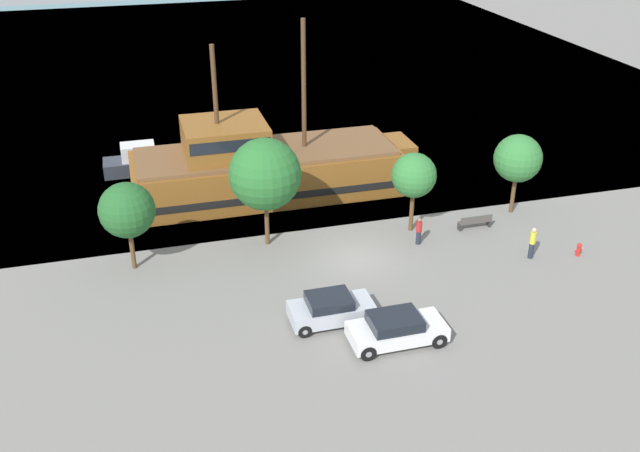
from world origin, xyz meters
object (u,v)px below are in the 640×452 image
at_px(pirate_ship, 263,167).
at_px(fire_hydrant, 579,249).
at_px(parked_car_curb_mid, 396,329).
at_px(parked_car_curb_front, 331,309).
at_px(moored_boat_dockside, 144,161).
at_px(pedestrian_walking_near, 419,231).
at_px(bench_promenade_east, 475,222).
at_px(pedestrian_walking_far, 532,243).

xyz_separation_m(pirate_ship, fire_hydrant, (14.67, -12.41, -1.43)).
relative_size(parked_car_curb_mid, fire_hydrant, 5.57).
distance_m(parked_car_curb_front, parked_car_curb_mid, 3.25).
bearing_deg(moored_boat_dockside, pedestrian_walking_near, -46.26).
bearing_deg(fire_hydrant, pirate_ship, 139.76).
bearing_deg(parked_car_curb_front, bench_promenade_east, 32.34).
relative_size(pirate_ship, bench_promenade_east, 9.07).
relative_size(moored_boat_dockside, parked_car_curb_mid, 1.31).
bearing_deg(pedestrian_walking_far, pedestrian_walking_near, 149.42).
bearing_deg(moored_boat_dockside, pirate_ship, -39.11).
height_order(fire_hydrant, bench_promenade_east, bench_promenade_east).
height_order(fire_hydrant, pedestrian_walking_near, pedestrian_walking_near).
relative_size(parked_car_curb_front, parked_car_curb_mid, 0.90).
bearing_deg(bench_promenade_east, pirate_ship, 143.21).
bearing_deg(pedestrian_walking_far, pirate_ship, 135.38).
bearing_deg(parked_car_curb_front, moored_boat_dockside, 109.39).
bearing_deg(pedestrian_walking_near, parked_car_curb_front, -138.89).
relative_size(pirate_ship, moored_boat_dockside, 3.21).
distance_m(pirate_ship, bench_promenade_east, 13.49).
relative_size(parked_car_curb_front, pedestrian_walking_far, 2.15).
xyz_separation_m(parked_car_curb_mid, fire_hydrant, (12.24, 4.63, -0.30)).
bearing_deg(pedestrian_walking_far, parked_car_curb_front, -166.62).
distance_m(pirate_ship, parked_car_curb_front, 14.82).
xyz_separation_m(parked_car_curb_front, pedestrian_walking_far, (11.97, 2.85, 0.21)).
height_order(moored_boat_dockside, parked_car_curb_mid, moored_boat_dockside).
distance_m(moored_boat_dockside, parked_car_curb_mid, 24.76).
bearing_deg(pirate_ship, pedestrian_walking_far, -44.62).
relative_size(parked_car_curb_mid, bench_promenade_east, 2.16).
relative_size(parked_car_curb_mid, pedestrian_walking_far, 2.38).
bearing_deg(pirate_ship, bench_promenade_east, -36.79).
distance_m(moored_boat_dockside, parked_car_curb_front, 21.80).
height_order(fire_hydrant, pedestrian_walking_far, pedestrian_walking_far).
height_order(pedestrian_walking_near, pedestrian_walking_far, pedestrian_walking_far).
distance_m(pirate_ship, fire_hydrant, 19.27).
xyz_separation_m(fire_hydrant, pedestrian_walking_near, (-7.78, 3.56, 0.38)).
bearing_deg(bench_promenade_east, fire_hydrant, -48.13).
distance_m(parked_car_curb_mid, pedestrian_walking_near, 9.33).
distance_m(moored_boat_dockside, pedestrian_walking_near, 20.28).
bearing_deg(parked_car_curb_mid, moored_boat_dockside, 112.72).
bearing_deg(parked_car_curb_front, pirate_ship, 90.42).
xyz_separation_m(parked_car_curb_front, parked_car_curb_mid, (2.32, -2.27, 0.01)).
relative_size(moored_boat_dockside, parked_car_curb_front, 1.45).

